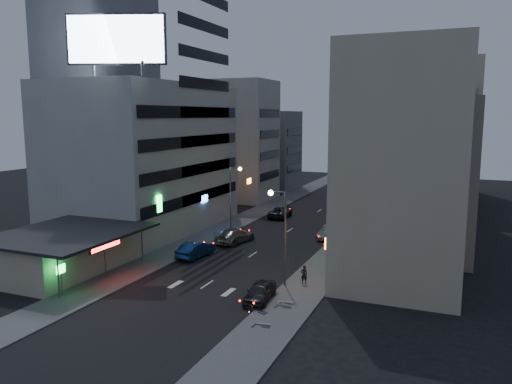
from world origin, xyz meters
The scene contains 29 objects.
ground centered at (0.00, 0.00, 0.00)m, with size 180.00×180.00×0.00m, color black.
sidewalk_left centered at (-8.00, 30.00, 0.06)m, with size 4.00×120.00×0.12m, color #4C4C4F.
sidewalk_right centered at (8.00, 30.00, 0.06)m, with size 4.00×120.00×0.12m, color #4C4C4F.
food_court centered at (-13.90, 2.00, 1.98)m, with size 11.00×13.00×3.88m.
white_building centered at (-17.00, 20.00, 9.00)m, with size 14.00×24.00×18.00m, color #AFB0AB.
grey_tower centered at (-26.00, 23.00, 17.00)m, with size 10.00×14.00×34.00m, color slate.
shophouse_near centered at (15.00, 10.50, 10.00)m, with size 10.00×11.00×20.00m, color #BBAD93.
shophouse_mid centered at (15.50, 22.00, 8.00)m, with size 11.00×12.00×16.00m, color gray.
shophouse_far centered at (15.00, 35.00, 11.00)m, with size 10.00×14.00×22.00m, color #BBAD93.
far_left_a centered at (-15.50, 45.00, 10.00)m, with size 11.00×10.00×20.00m, color #AFB0AB.
far_left_b centered at (-16.00, 58.00, 7.50)m, with size 12.00×10.00×15.00m, color slate.
far_right_a centered at (15.50, 50.00, 9.00)m, with size 11.00×12.00×18.00m, color gray.
far_right_b centered at (16.00, 64.00, 12.00)m, with size 12.00×12.00×24.00m, color #BBAD93.
billboard centered at (-12.99, 9.97, 21.66)m, with size 9.52×3.75×6.20m.
street_lamp_right_near centered at (5.90, 6.00, 5.36)m, with size 1.60×0.44×8.02m.
street_lamp_left centered at (-5.90, 22.00, 5.36)m, with size 1.60×0.44×8.02m.
street_lamp_right_far centered at (5.90, 40.00, 5.36)m, with size 1.60×0.44×8.02m.
parked_car_right_near centered at (5.60, 2.19, 0.74)m, with size 1.74×4.32×1.47m, color #242429.
parked_car_right_mid centered at (5.60, 23.66, 0.74)m, with size 1.56×4.47×1.47m, color gray.
parked_car_left centered at (-3.76, 32.90, 0.74)m, with size 2.47×5.35×1.49m, color #25272B.
parked_car_right_far centered at (5.19, 32.21, 0.76)m, with size 2.14×5.27×1.53m, color #94959B.
road_car_blue centered at (-4.95, 10.86, 0.81)m, with size 1.71×4.90×1.61m, color navy.
road_car_silver centered at (-3.79, 17.77, 0.82)m, with size 2.29×5.62×1.63m, color gray.
person centered at (7.64, 7.07, 0.92)m, with size 0.58×0.38×1.59m, color black.
scooter_black_a centered at (8.13, -2.02, 0.65)m, with size 1.73×0.58×1.06m, color black, non-canonical shape.
scooter_silver_a centered at (8.03, -1.73, 0.62)m, with size 1.65×0.55×1.01m, color #A6A7AE, non-canonical shape.
scooter_blue centered at (7.16, -0.05, 0.68)m, with size 1.84×0.61×1.13m, color navy, non-canonical shape.
scooter_black_b centered at (8.33, 1.77, 0.65)m, with size 1.73×0.58×1.06m, color black, non-canonical shape.
scooter_silver_b centered at (8.24, 2.64, 0.67)m, with size 1.79×0.60×1.09m, color #B4B5BC, non-canonical shape.
Camera 1 is at (19.41, -32.01, 14.24)m, focal length 35.00 mm.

